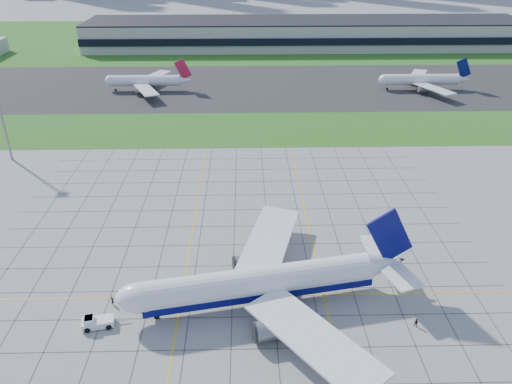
# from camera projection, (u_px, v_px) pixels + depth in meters

# --- Properties ---
(ground) EXTENTS (1400.00, 1400.00, 0.00)m
(ground) POSITION_uv_depth(u_px,v_px,m) (233.00, 290.00, 99.75)
(ground) COLOR #9D9D98
(ground) RESTS_ON ground
(grass_median) EXTENTS (700.00, 35.00, 0.04)m
(grass_median) POSITION_uv_depth(u_px,v_px,m) (237.00, 129.00, 179.20)
(grass_median) COLOR #36691E
(grass_median) RESTS_ON ground
(asphalt_taxiway) EXTENTS (700.00, 75.00, 0.04)m
(asphalt_taxiway) POSITION_uv_depth(u_px,v_px,m) (238.00, 86.00, 227.75)
(asphalt_taxiway) COLOR #383838
(asphalt_taxiway) RESTS_ON ground
(grass_far) EXTENTS (700.00, 145.00, 0.04)m
(grass_far) POSITION_uv_depth(u_px,v_px,m) (240.00, 39.00, 324.88)
(grass_far) COLOR #36691E
(grass_far) RESTS_ON ground
(apron_markings) EXTENTS (120.00, 130.00, 0.03)m
(apron_markings) POSITION_uv_depth(u_px,v_px,m) (235.00, 257.00, 109.54)
(apron_markings) COLOR #474744
(apron_markings) RESTS_ON ground
(terminal) EXTENTS (260.00, 43.00, 15.80)m
(terminal) POSITION_uv_depth(u_px,v_px,m) (306.00, 33.00, 299.82)
(terminal) COLOR #B7B7B2
(terminal) RESTS_ON ground
(light_mast) EXTENTS (2.50, 2.50, 25.60)m
(light_mast) POSITION_uv_depth(u_px,v_px,m) (0.00, 110.00, 148.10)
(light_mast) COLOR gray
(light_mast) RESTS_ON ground
(airliner) EXTENTS (56.64, 56.85, 17.99)m
(airliner) POSITION_uv_depth(u_px,v_px,m) (261.00, 283.00, 93.83)
(airliner) COLOR white
(airliner) RESTS_ON ground
(pushback_tug) EXTENTS (8.31, 3.74, 2.28)m
(pushback_tug) POSITION_uv_depth(u_px,v_px,m) (96.00, 322.00, 90.12)
(pushback_tug) COLOR white
(pushback_tug) RESTS_ON ground
(crew_near) EXTENTS (0.67, 0.82, 1.94)m
(crew_near) POSITION_uv_depth(u_px,v_px,m) (113.00, 301.00, 95.28)
(crew_near) COLOR black
(crew_near) RESTS_ON ground
(crew_far) EXTENTS (1.04, 1.07, 1.73)m
(crew_far) POSITION_uv_depth(u_px,v_px,m) (416.00, 323.00, 90.09)
(crew_far) COLOR black
(crew_far) RESTS_ON ground
(distant_jet_1) EXTENTS (35.86, 42.66, 14.08)m
(distant_jet_1) POSITION_uv_depth(u_px,v_px,m) (146.00, 81.00, 219.46)
(distant_jet_1) COLOR white
(distant_jet_1) RESTS_ON ground
(distant_jet_2) EXTENTS (38.35, 42.66, 14.08)m
(distant_jet_2) POSITION_uv_depth(u_px,v_px,m) (422.00, 80.00, 221.02)
(distant_jet_2) COLOR white
(distant_jet_2) RESTS_ON ground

